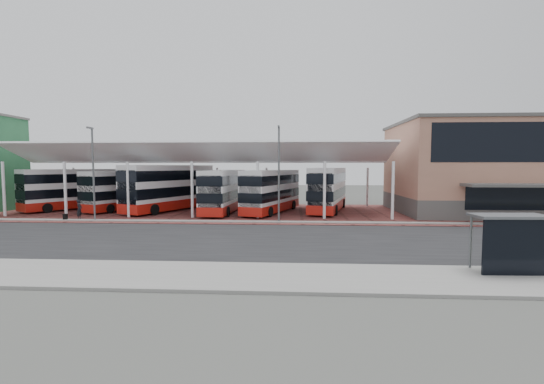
% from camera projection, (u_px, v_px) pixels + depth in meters
% --- Properties ---
extents(ground, '(140.00, 140.00, 0.00)m').
position_uv_depth(ground, '(246.00, 237.00, 24.48)').
color(ground, '#454642').
extents(road, '(120.00, 14.00, 0.02)m').
position_uv_depth(road, '(244.00, 240.00, 23.48)').
color(road, black).
rests_on(road, ground).
extents(forecourt, '(72.00, 16.00, 0.06)m').
position_uv_depth(forecourt, '(281.00, 212.00, 37.31)').
color(forecourt, brown).
rests_on(forecourt, ground).
extents(sidewalk, '(120.00, 4.00, 0.14)m').
position_uv_depth(sidewalk, '(218.00, 276.00, 15.51)').
color(sidewalk, gray).
rests_on(sidewalk, ground).
extents(north_kerb, '(120.00, 0.80, 0.14)m').
position_uv_depth(north_kerb, '(255.00, 222.00, 30.65)').
color(north_kerb, gray).
rests_on(north_kerb, ground).
extents(yellow_line_near, '(120.00, 0.12, 0.01)m').
position_uv_depth(yellow_line_near, '(227.00, 264.00, 17.51)').
color(yellow_line_near, '#E3D600').
rests_on(yellow_line_near, road).
extents(yellow_line_far, '(120.00, 0.12, 0.01)m').
position_uv_depth(yellow_line_far, '(228.00, 263.00, 17.81)').
color(yellow_line_far, '#E3D600').
rests_on(yellow_line_far, road).
extents(canopy, '(37.00, 11.63, 7.07)m').
position_uv_depth(canopy, '(206.00, 157.00, 38.30)').
color(canopy, white).
rests_on(canopy, ground).
extents(terminal, '(18.40, 14.40, 9.25)m').
position_uv_depth(terminal, '(489.00, 167.00, 36.70)').
color(terminal, '#514F4C').
rests_on(terminal, ground).
extents(lamp_west, '(0.16, 0.90, 8.07)m').
position_uv_depth(lamp_west, '(93.00, 171.00, 31.23)').
color(lamp_west, '#56595D').
rests_on(lamp_west, ground).
extents(lamp_east, '(0.16, 0.90, 8.07)m').
position_uv_depth(lamp_east, '(279.00, 171.00, 30.31)').
color(lamp_east, '#56595D').
rests_on(lamp_east, ground).
extents(bus_0, '(7.76, 10.33, 4.39)m').
position_uv_depth(bus_0, '(75.00, 189.00, 40.08)').
color(bus_0, white).
rests_on(bus_0, forecourt).
extents(bus_1, '(6.04, 10.30, 4.19)m').
position_uv_depth(bus_1, '(127.00, 190.00, 39.64)').
color(bus_1, white).
rests_on(bus_1, forecourt).
extents(bus_2, '(7.12, 11.81, 4.82)m').
position_uv_depth(bus_2, '(170.00, 188.00, 38.78)').
color(bus_2, white).
rests_on(bus_2, forecourt).
extents(bus_3, '(3.05, 10.58, 4.31)m').
position_uv_depth(bus_3, '(224.00, 191.00, 37.26)').
color(bus_3, white).
rests_on(bus_3, forecourt).
extents(bus_4, '(5.66, 10.67, 4.31)m').
position_uv_depth(bus_4, '(272.00, 191.00, 37.15)').
color(bus_4, white).
rests_on(bus_4, forecourt).
extents(bus_5, '(5.06, 11.28, 4.53)m').
position_uv_depth(bus_5, '(328.00, 190.00, 38.35)').
color(bus_5, white).
rests_on(bus_5, forecourt).
extents(pedestrian, '(0.50, 0.69, 1.75)m').
position_uv_depth(pedestrian, '(79.00, 210.00, 32.14)').
color(pedestrian, black).
rests_on(pedestrian, forecourt).
extents(suitcase, '(0.33, 0.24, 0.56)m').
position_uv_depth(suitcase, '(65.00, 217.00, 31.64)').
color(suitcase, black).
rests_on(suitcase, forecourt).
extents(bus_shelter, '(3.19, 1.56, 2.51)m').
position_uv_depth(bus_shelter, '(519.00, 237.00, 15.57)').
color(bus_shelter, black).
rests_on(bus_shelter, sidewalk).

